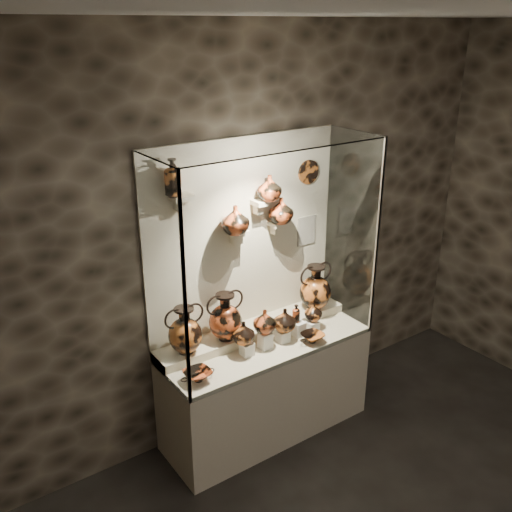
% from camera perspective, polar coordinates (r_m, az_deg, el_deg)
% --- Properties ---
extents(wall_back, '(5.00, 0.02, 3.20)m').
position_cam_1_polar(wall_back, '(4.42, -1.33, 1.68)').
color(wall_back, black).
rests_on(wall_back, ground).
extents(plinth, '(1.70, 0.60, 0.80)m').
position_cam_1_polar(plinth, '(4.76, 1.00, -13.12)').
color(plinth, beige).
rests_on(plinth, floor).
extents(front_tier, '(1.68, 0.58, 0.03)m').
position_cam_1_polar(front_tier, '(4.53, 1.04, -8.84)').
color(front_tier, beige).
rests_on(front_tier, plinth).
extents(rear_tier, '(1.70, 0.25, 0.10)m').
position_cam_1_polar(rear_tier, '(4.64, -0.24, -7.56)').
color(rear_tier, beige).
rests_on(rear_tier, plinth).
extents(back_panel, '(1.70, 0.03, 1.60)m').
position_cam_1_polar(back_panel, '(4.42, -1.29, 1.66)').
color(back_panel, beige).
rests_on(back_panel, plinth).
extents(glass_front, '(1.70, 0.01, 1.60)m').
position_cam_1_polar(glass_front, '(3.96, 3.63, -0.89)').
color(glass_front, white).
rests_on(glass_front, plinth).
extents(glass_left, '(0.01, 0.60, 1.60)m').
position_cam_1_polar(glass_left, '(3.78, -9.31, -2.33)').
color(glass_left, white).
rests_on(glass_left, plinth).
extents(glass_right, '(0.01, 0.60, 1.60)m').
position_cam_1_polar(glass_right, '(4.70, 9.50, 2.61)').
color(glass_right, white).
rests_on(glass_right, plinth).
extents(glass_top, '(1.70, 0.60, 0.01)m').
position_cam_1_polar(glass_top, '(3.95, 1.20, 11.19)').
color(glass_top, white).
rests_on(glass_top, back_panel).
extents(frame_post_left, '(0.02, 0.02, 1.60)m').
position_cam_1_polar(frame_post_left, '(3.55, -7.14, -3.92)').
color(frame_post_left, gray).
rests_on(frame_post_left, plinth).
extents(frame_post_right, '(0.02, 0.02, 1.60)m').
position_cam_1_polar(frame_post_right, '(4.50, 11.99, 1.56)').
color(frame_post_right, gray).
rests_on(frame_post_right, plinth).
extents(pedestal_a, '(0.09, 0.09, 0.10)m').
position_cam_1_polar(pedestal_a, '(4.35, -0.94, -9.24)').
color(pedestal_a, silver).
rests_on(pedestal_a, front_tier).
extents(pedestal_b, '(0.09, 0.09, 0.13)m').
position_cam_1_polar(pedestal_b, '(4.43, 0.90, -8.42)').
color(pedestal_b, silver).
rests_on(pedestal_b, front_tier).
extents(pedestal_c, '(0.09, 0.09, 0.09)m').
position_cam_1_polar(pedestal_c, '(4.53, 2.66, -8.00)').
color(pedestal_c, silver).
rests_on(pedestal_c, front_tier).
extents(pedestal_d, '(0.09, 0.09, 0.12)m').
position_cam_1_polar(pedestal_d, '(4.61, 4.26, -7.25)').
color(pedestal_d, silver).
rests_on(pedestal_d, front_tier).
extents(pedestal_e, '(0.09, 0.09, 0.08)m').
position_cam_1_polar(pedestal_e, '(4.70, 5.59, -6.96)').
color(pedestal_e, silver).
rests_on(pedestal_e, front_tier).
extents(bracket_ul, '(0.14, 0.12, 0.04)m').
position_cam_1_polar(bracket_ul, '(3.95, -7.41, 5.83)').
color(bracket_ul, beige).
rests_on(bracket_ul, back_panel).
extents(bracket_ca, '(0.14, 0.12, 0.04)m').
position_cam_1_polar(bracket_ca, '(4.28, -1.86, 2.35)').
color(bracket_ca, beige).
rests_on(bracket_ca, back_panel).
extents(bracket_cb, '(0.10, 0.12, 0.04)m').
position_cam_1_polar(bracket_cb, '(4.32, 0.34, 5.37)').
color(bracket_cb, beige).
rests_on(bracket_cb, back_panel).
extents(bracket_cc, '(0.14, 0.12, 0.04)m').
position_cam_1_polar(bracket_cc, '(4.48, 2.21, 3.30)').
color(bracket_cc, beige).
rests_on(bracket_cc, back_panel).
extents(amphora_left, '(0.36, 0.36, 0.37)m').
position_cam_1_polar(amphora_left, '(4.21, -7.10, -7.36)').
color(amphora_left, '#B95D23').
rests_on(amphora_left, rear_tier).
extents(amphora_mid, '(0.39, 0.39, 0.38)m').
position_cam_1_polar(amphora_mid, '(4.35, -3.11, -6.08)').
color(amphora_mid, '#BC4921').
rests_on(amphora_mid, rear_tier).
extents(amphora_right, '(0.39, 0.39, 0.40)m').
position_cam_1_polar(amphora_right, '(4.82, 5.94, -3.12)').
color(amphora_right, '#B95D23').
rests_on(amphora_right, rear_tier).
extents(jug_a, '(0.18, 0.18, 0.18)m').
position_cam_1_polar(jug_a, '(4.28, -1.28, -7.65)').
color(jug_a, '#B95D23').
rests_on(jug_a, pedestal_a).
extents(jug_b, '(0.23, 0.23, 0.19)m').
position_cam_1_polar(jug_b, '(4.36, 0.85, -6.53)').
color(jug_b, '#BC4921').
rests_on(jug_b, pedestal_b).
extents(jug_c, '(0.24, 0.24, 0.19)m').
position_cam_1_polar(jug_c, '(4.47, 2.87, -6.39)').
color(jug_c, '#B95D23').
rests_on(jug_c, pedestal_c).
extents(jug_e, '(0.19, 0.19, 0.15)m').
position_cam_1_polar(jug_e, '(4.67, 5.74, -5.57)').
color(jug_e, '#B95D23').
rests_on(jug_e, pedestal_e).
extents(lekythos_small, '(0.08, 0.08, 0.17)m').
position_cam_1_polar(lekythos_small, '(4.54, 4.00, -5.65)').
color(lekythos_small, '#BC4921').
rests_on(lekythos_small, pedestal_d).
extents(kylix_left, '(0.25, 0.21, 0.10)m').
position_cam_1_polar(kylix_left, '(4.09, -5.83, -11.72)').
color(kylix_left, '#BC4921').
rests_on(kylix_left, front_tier).
extents(kylix_right, '(0.25, 0.22, 0.09)m').
position_cam_1_polar(kylix_right, '(4.53, 5.65, -8.05)').
color(kylix_right, '#B95D23').
rests_on(kylix_right, front_tier).
extents(lekythos_tall, '(0.15, 0.15, 0.29)m').
position_cam_1_polar(lekythos_tall, '(3.87, -8.33, 7.93)').
color(lekythos_tall, '#B95D23').
rests_on(lekythos_tall, bracket_ul).
extents(ovoid_vase_a, '(0.26, 0.26, 0.22)m').
position_cam_1_polar(ovoid_vase_a, '(4.16, -2.09, 3.63)').
color(ovoid_vase_a, '#BC4921').
rests_on(ovoid_vase_a, bracket_ca).
extents(ovoid_vase_b, '(0.20, 0.20, 0.19)m').
position_cam_1_polar(ovoid_vase_b, '(4.29, 1.34, 6.83)').
color(ovoid_vase_b, '#BC4921').
rests_on(ovoid_vase_b, bracket_cb).
extents(ovoid_vase_c, '(0.25, 0.25, 0.20)m').
position_cam_1_polar(ovoid_vase_c, '(4.40, 2.51, 4.58)').
color(ovoid_vase_c, '#BC4921').
rests_on(ovoid_vase_c, bracket_cc).
extents(wall_plate, '(0.20, 0.02, 0.20)m').
position_cam_1_polar(wall_plate, '(4.62, 5.24, 8.37)').
color(wall_plate, '#A45420').
rests_on(wall_plate, back_panel).
extents(info_placard, '(0.19, 0.01, 0.25)m').
position_cam_1_polar(info_placard, '(4.77, 5.03, 2.57)').
color(info_placard, beige).
rests_on(info_placard, back_panel).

